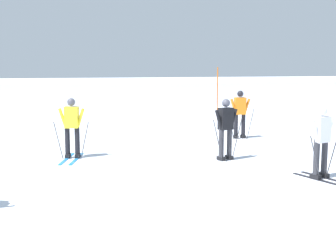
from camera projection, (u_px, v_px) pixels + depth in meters
ground_plane at (142, 184)px, 10.26m from camera, size 120.00×120.00×0.00m
far_snow_ridge at (96, 91)px, 31.30m from camera, size 80.00×9.57×1.48m
skier_yellow at (72, 126)px, 12.89m from camera, size 0.98×1.64×1.71m
skier_black at (226, 128)px, 12.58m from camera, size 0.96×1.63×1.71m
skier_white at (322, 140)px, 10.60m from camera, size 0.95×1.63×1.71m
skier_orange at (240, 113)px, 16.23m from camera, size 1.00×1.61×1.71m
trail_marker_pole at (217, 92)px, 22.57m from camera, size 0.06×0.06×2.46m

